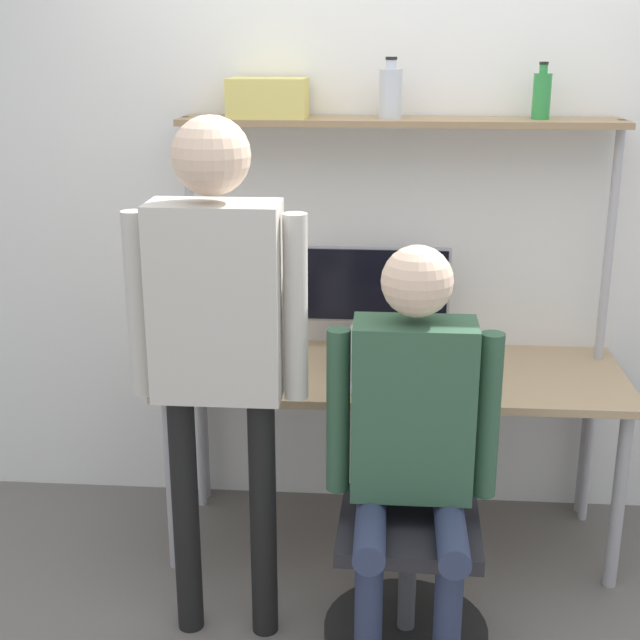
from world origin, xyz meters
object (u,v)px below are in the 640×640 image
laptop (391,369)px  bottle_green (542,95)px  cell_phone (459,390)px  person_standing (217,319)px  monitor (373,292)px  bottle_clear (391,92)px  office_chair (408,563)px  person_seated (413,424)px  storage_box (268,98)px

laptop → bottle_green: bottle_green is taller
cell_phone → bottle_green: bottle_green is taller
laptop → person_standing: size_ratio=0.18×
monitor → laptop: 0.41m
person_standing → laptop: bearing=42.7°
bottle_clear → laptop: bearing=-85.8°
laptop → bottle_clear: (-0.03, 0.34, 0.99)m
laptop → office_chair: bearing=-81.8°
bottle_green → person_standing: bearing=-141.9°
laptop → cell_phone: bearing=-13.6°
bottle_clear → person_standing: bearing=-121.6°
bottle_green → person_seated: bearing=-117.9°
cell_phone → person_seated: (-0.18, -0.48, 0.07)m
bottle_green → laptop: bearing=-147.5°
monitor → bottle_clear: bottle_clear is taller
office_chair → bottle_clear: (-0.10, 0.84, 1.50)m
office_chair → person_standing: 1.06m
monitor → laptop: (0.08, -0.35, -0.20)m
office_chair → bottle_green: bearing=60.8°
office_chair → monitor: bearing=99.9°
person_seated → person_standing: size_ratio=0.78×
bottle_green → storage_box: 1.03m
monitor → bottle_clear: size_ratio=2.74×
bottle_green → bottle_clear: 0.56m
monitor → person_standing: person_standing is taller
office_chair → person_standing: person_standing is taller
monitor → person_standing: size_ratio=0.35×
monitor → person_seated: bearing=-80.7°
office_chair → person_seated: bearing=-91.4°
laptop → cell_phone: size_ratio=2.08×
bottle_green → storage_box: bottle_green is taller
cell_phone → storage_box: storage_box is taller
cell_phone → bottle_green: (0.29, 0.40, 1.03)m
cell_phone → bottle_clear: bearing=124.5°
person_seated → bottle_green: 1.38m
laptop → person_standing: bearing=-137.3°
monitor → office_chair: (0.15, -0.84, -0.71)m
person_standing → storage_box: size_ratio=5.96×
cell_phone → bottle_clear: bottle_clear is taller
cell_phone → person_standing: size_ratio=0.08×
laptop → person_standing: person_standing is taller
monitor → cell_phone: 0.58m
monitor → person_standing: bearing=-119.0°
bottle_clear → office_chair: bearing=-83.4°
office_chair → person_seated: size_ratio=0.66×
laptop → person_seated: size_ratio=0.23×
person_standing → bottle_clear: bearing=58.4°
office_chair → bottle_clear: size_ratio=4.08×
laptop → person_seated: (0.07, -0.54, 0.02)m
office_chair → storage_box: 1.79m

